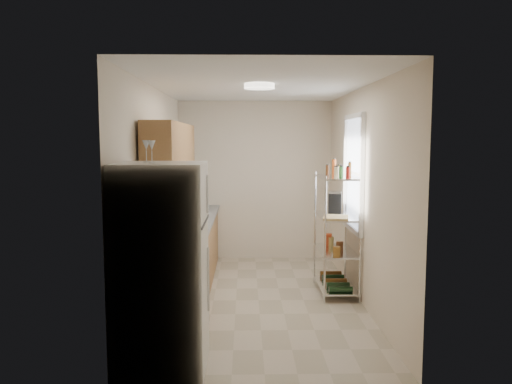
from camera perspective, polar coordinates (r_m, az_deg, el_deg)
room at (r=6.02m, az=0.30°, el=-0.43°), size 2.52×4.42×2.62m
counter_run at (r=6.64m, az=-7.82°, el=-7.30°), size 0.63×3.51×0.90m
upper_cabinets at (r=6.15m, az=-9.63°, el=4.39°), size 0.33×2.20×0.72m
range_hood at (r=6.95m, az=-8.16°, el=1.12°), size 0.50×0.60×0.12m
window at (r=6.49m, az=11.10°, el=2.14°), size 0.06×1.00×1.46m
bakers_rack at (r=6.44m, az=9.21°, el=-1.80°), size 0.45×0.90×1.73m
ceiling_dome at (r=5.71m, az=0.39°, el=11.99°), size 0.34×0.34×0.05m
refrigerator at (r=4.37m, az=-10.67°, el=-8.45°), size 0.73×0.73×1.78m
wine_glass_a at (r=4.27m, az=-11.83°, el=4.55°), size 0.07×0.07×0.18m
wine_glass_b at (r=4.33m, az=-12.43°, el=4.58°), size 0.07×0.07×0.19m
rice_cooker at (r=6.33m, az=-8.17°, el=-2.78°), size 0.28×0.28×0.23m
frying_pan_large at (r=6.83m, az=-8.26°, el=-2.90°), size 0.33×0.33×0.05m
frying_pan_small at (r=6.96m, az=-7.75°, el=-2.75°), size 0.23×0.23×0.04m
cutting_board at (r=6.19m, az=9.13°, el=-2.90°), size 0.37×0.44×0.03m
espresso_machine at (r=6.63m, az=9.02°, el=-1.17°), size 0.21×0.27×0.29m
storage_bag at (r=6.83m, az=8.25°, el=-5.38°), size 0.12×0.14×0.14m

